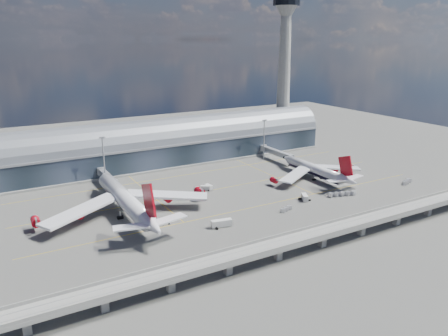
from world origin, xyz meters
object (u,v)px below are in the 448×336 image
service_truck_1 (165,222)px  cargo_train_0 (286,209)px  airliner_right (316,170)px  service_truck_5 (206,188)px  service_truck_0 (150,214)px  cargo_train_1 (342,194)px  cargo_train_2 (407,182)px  service_truck_3 (305,197)px  service_truck_4 (209,187)px  control_tower (284,72)px  airliner_left (126,201)px  service_truck_2 (222,223)px  floodlight_mast_right (264,139)px  floodlight_mast_left (104,160)px

service_truck_1 → cargo_train_0: size_ratio=0.60×
airliner_right → service_truck_5: bearing=169.3°
service_truck_0 → service_truck_1: 10.30m
service_truck_5 → cargo_train_1: 66.91m
cargo_train_1 → cargo_train_2: 43.41m
service_truck_0 → service_truck_5: 41.22m
service_truck_3 → service_truck_4: size_ratio=1.30×
cargo_train_1 → service_truck_5: bearing=37.1°
airliner_right → service_truck_4: bearing=168.8°
control_tower → service_truck_4: control_tower is taller
airliner_left → service_truck_0: (8.05, -6.75, -5.27)m
service_truck_0 → service_truck_2: (21.56, -23.65, -0.06)m
service_truck_5 → cargo_train_0: service_truck_5 is taller
service_truck_1 → cargo_train_2: (131.08, -13.75, -0.26)m
service_truck_3 → cargo_train_1: service_truck_3 is taller
service_truck_2 → cargo_train_0: 33.43m
airliner_right → service_truck_2: bearing=-157.4°
control_tower → service_truck_5: size_ratio=18.30×
service_truck_5 → cargo_train_0: bearing=-127.0°
service_truck_2 → cargo_train_0: bearing=-77.8°
floodlight_mast_right → floodlight_mast_left: bearing=180.0°
airliner_left → airliner_right: 105.57m
floodlight_mast_right → service_truck_4: bearing=-149.3°
service_truck_0 → service_truck_1: bearing=-67.3°
control_tower → service_truck_0: control_tower is taller
service_truck_1 → service_truck_2: service_truck_2 is taller
control_tower → floodlight_mast_left: size_ratio=4.01×
floodlight_mast_right → cargo_train_1: floodlight_mast_right is taller
service_truck_4 → airliner_left: bearing=-172.4°
floodlight_mast_right → cargo_train_0: bearing=-117.9°
cargo_train_2 → service_truck_0: bearing=97.9°
service_truck_0 → service_truck_5: (36.57, 19.02, -0.36)m
service_truck_3 → service_truck_4: bearing=159.0°
service_truck_1 → service_truck_4: (35.77, 29.18, 0.09)m
airliner_right → cargo_train_2: (36.16, -30.30, -3.86)m
service_truck_2 → cargo_train_1: size_ratio=0.61×
floodlight_mast_left → airliner_left: size_ratio=0.32×
service_truck_3 → service_truck_4: 48.13m
cargo_train_1 → service_truck_2: bearing=76.0°
service_truck_3 → cargo_train_0: (-15.69, -6.39, -0.62)m
airliner_right → service_truck_2: airliner_right is taller
service_truck_0 → cargo_train_2: size_ratio=0.94×
cargo_train_2 → service_truck_3: bearing=101.3°
service_truck_1 → service_truck_4: 46.16m
airliner_right → service_truck_0: bearing=-175.3°
control_tower → service_truck_3: bearing=-121.4°
floodlight_mast_left → control_tower: bearing=11.7°
service_truck_4 → cargo_train_0: size_ratio=0.66×
service_truck_4 → cargo_train_0: bearing=-75.8°
airliner_right → service_truck_3: bearing=-138.5°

